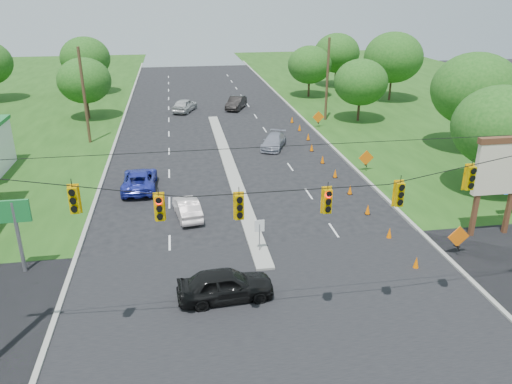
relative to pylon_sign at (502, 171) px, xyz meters
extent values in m
plane|color=black|center=(-14.31, -6.20, -4.00)|extent=(160.00, 160.00, 0.00)
cube|color=black|center=(-14.31, -6.20, -4.00)|extent=(160.00, 14.00, 0.02)
cube|color=gray|center=(-24.41, 23.80, -4.00)|extent=(0.25, 110.00, 0.16)
cube|color=gray|center=(-4.21, 23.80, -4.00)|extent=(0.25, 110.00, 0.16)
cube|color=gray|center=(-14.31, 14.80, -4.00)|extent=(1.00, 34.00, 0.18)
cylinder|color=gray|center=(-14.31, -0.20, -3.10)|extent=(0.06, 0.06, 1.80)
cube|color=white|center=(-14.31, -0.20, -2.30)|extent=(0.55, 0.04, 0.70)
cylinder|color=black|center=(-14.31, -7.20, 3.00)|extent=(24.00, 0.04, 0.04)
cube|color=#F8BB00|center=(-22.31, -7.20, 2.75)|extent=(0.34, 0.24, 1.00)
cube|color=#F8BB00|center=(-19.31, -7.20, 2.22)|extent=(0.34, 0.24, 1.00)
cube|color=#F8BB00|center=(-16.31, -7.20, 2.05)|extent=(0.34, 0.24, 1.00)
cube|color=#F8BB00|center=(-12.81, -7.20, 2.05)|extent=(0.34, 0.24, 1.00)
cube|color=#F8BB00|center=(-9.81, -7.20, 2.14)|extent=(0.34, 0.24, 1.00)
cube|color=#F8BB00|center=(-6.81, -7.20, 2.66)|extent=(0.34, 0.24, 1.00)
cylinder|color=#422D1C|center=(-26.81, 23.80, 0.50)|extent=(0.28, 0.28, 9.00)
cylinder|color=#422D1C|center=(-1.81, 28.80, 0.50)|extent=(0.28, 0.28, 9.00)
cylinder|color=gray|center=(-26.81, -0.20, -2.00)|extent=(0.20, 0.20, 4.00)
cube|color=#187230|center=(-26.81, -0.20, -0.50)|extent=(1.60, 0.15, 1.20)
cube|color=#59331E|center=(-1.41, -0.20, -1.80)|extent=(0.25, 0.25, 4.40)
cube|color=#59331E|center=(0.79, -0.20, -1.80)|extent=(0.25, 0.25, 4.40)
cube|color=beige|center=(-0.31, -0.20, 0.30)|extent=(3.00, 0.35, 3.20)
cube|color=#59331E|center=(-0.31, -0.20, 1.95)|extent=(3.20, 0.40, 0.35)
cone|color=#FF6A00|center=(-6.39, -3.20, -3.65)|extent=(0.32, 0.32, 0.70)
cone|color=#FF6A00|center=(-6.39, 0.30, -3.65)|extent=(0.32, 0.32, 0.70)
cone|color=#FF6A00|center=(-6.39, 3.80, -3.65)|extent=(0.32, 0.32, 0.70)
cone|color=#FF6A00|center=(-6.39, 7.30, -3.65)|extent=(0.32, 0.32, 0.70)
cone|color=#FF6A00|center=(-6.39, 10.80, -3.65)|extent=(0.32, 0.32, 0.70)
cone|color=#FF6A00|center=(-6.39, 14.30, -3.65)|extent=(0.32, 0.32, 0.70)
cone|color=#FF6A00|center=(-6.39, 17.80, -3.65)|extent=(0.32, 0.32, 0.70)
cone|color=#FF6A00|center=(-5.79, 21.30, -3.65)|extent=(0.32, 0.32, 0.70)
cone|color=#FF6A00|center=(-5.79, 24.80, -3.65)|extent=(0.32, 0.32, 0.70)
cone|color=#FF6A00|center=(-5.79, 28.30, -3.65)|extent=(0.32, 0.32, 0.70)
cube|color=black|center=(-3.51, -2.20, -3.45)|extent=(0.06, 0.58, 0.26)
cube|color=black|center=(-3.51, -2.20, -3.45)|extent=(0.06, 0.58, 0.26)
cube|color=orange|center=(-3.51, -2.20, -2.85)|extent=(1.27, 0.05, 1.27)
cube|color=black|center=(-3.51, 11.80, -3.45)|extent=(0.06, 0.58, 0.26)
cube|color=black|center=(-3.51, 11.80, -3.45)|extent=(0.06, 0.58, 0.26)
cube|color=orange|center=(-3.51, 11.80, -2.85)|extent=(1.27, 0.05, 1.27)
cube|color=black|center=(-3.51, 25.80, -3.45)|extent=(0.06, 0.58, 0.26)
cube|color=black|center=(-3.51, 25.80, -3.45)|extent=(0.06, 0.58, 0.26)
cube|color=orange|center=(-3.51, 25.80, -2.85)|extent=(1.27, 0.05, 1.27)
cylinder|color=black|center=(-28.31, 33.80, -2.74)|extent=(0.28, 0.28, 2.52)
ellipsoid|color=#194C14|center=(-28.31, 33.80, 0.34)|extent=(5.88, 5.88, 5.04)
cylinder|color=black|center=(-30.31, 48.80, -2.56)|extent=(0.28, 0.28, 2.88)
ellipsoid|color=#194C14|center=(-30.31, 48.80, 0.96)|extent=(6.72, 6.72, 5.76)
cylinder|color=black|center=(3.69, 5.80, -2.56)|extent=(0.28, 0.28, 2.88)
ellipsoid|color=#194C14|center=(3.69, 5.80, 0.96)|extent=(6.72, 6.72, 5.76)
cylinder|color=black|center=(7.69, 15.80, -2.38)|extent=(0.28, 0.28, 3.24)
ellipsoid|color=#194C14|center=(7.69, 15.80, 1.58)|extent=(7.56, 7.56, 6.48)
cylinder|color=black|center=(1.69, 27.80, -2.74)|extent=(0.28, 0.28, 2.52)
ellipsoid|color=#194C14|center=(1.69, 27.80, 0.34)|extent=(5.88, 5.88, 5.04)
cylinder|color=black|center=(9.69, 37.80, -2.38)|extent=(0.28, 0.28, 3.24)
ellipsoid|color=#194C14|center=(9.69, 37.80, 1.58)|extent=(7.56, 7.56, 6.48)
cylinder|color=black|center=(5.69, 48.80, -2.56)|extent=(0.28, 0.28, 2.88)
ellipsoid|color=#194C14|center=(5.69, 48.80, 0.96)|extent=(6.72, 6.72, 5.76)
cylinder|color=black|center=(-0.31, 41.80, -2.74)|extent=(0.28, 0.28, 2.52)
ellipsoid|color=#194C14|center=(-0.31, 41.80, 0.34)|extent=(5.88, 5.88, 5.04)
imported|color=black|center=(-16.66, -4.35, -3.22)|extent=(4.70, 2.14, 1.56)
imported|color=silver|center=(-18.14, 5.30, -3.36)|extent=(1.94, 4.08, 1.29)
imported|color=#222CA1|center=(-21.44, 10.83, -3.27)|extent=(2.45, 5.24, 1.45)
imported|color=gray|center=(-9.63, 19.34, -3.36)|extent=(3.36, 4.75, 1.28)
imported|color=#BABABA|center=(-17.38, 35.64, -3.21)|extent=(3.49, 4.99, 1.58)
imported|color=black|center=(-11.05, 36.11, -3.24)|extent=(3.29, 4.91, 1.53)
camera|label=1|loc=(-18.50, -24.56, 9.82)|focal=35.00mm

